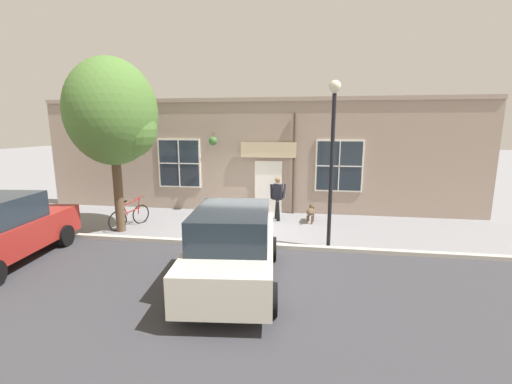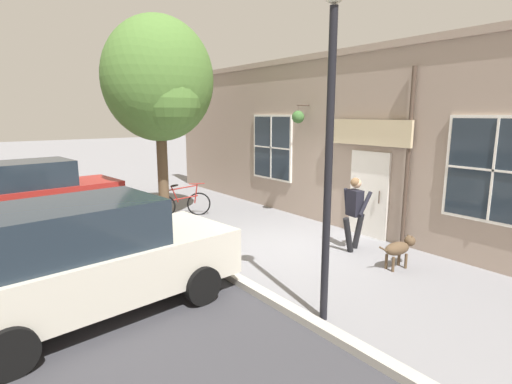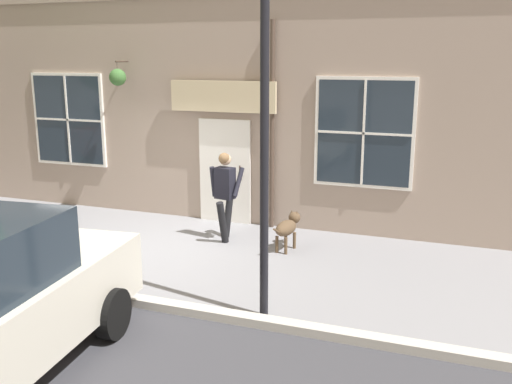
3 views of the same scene
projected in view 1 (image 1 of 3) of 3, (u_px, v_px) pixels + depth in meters
name	position (u px, v px, depth m)	size (l,w,h in m)	color
ground_plane	(244.00, 226.00, 12.03)	(90.00, 90.00, 0.00)	gray
curb_and_road	(185.00, 315.00, 6.35)	(10.10, 28.00, 0.12)	#B2ADA3
storefront_facade	(254.00, 156.00, 13.86)	(0.95, 18.00, 4.57)	gray
pedestrian_walking	(278.00, 194.00, 12.70)	(0.74, 0.61, 1.64)	black
dog_on_leash	(311.00, 211.00, 12.50)	(0.99, 0.37, 0.64)	brown
street_tree_by_curb	(115.00, 116.00, 10.79)	(3.05, 2.76, 5.59)	brown
leaning_bicycle	(130.00, 216.00, 11.95)	(1.64, 0.67, 1.00)	black
parked_car_mid_block	(233.00, 246.00, 7.53)	(4.46, 2.27, 1.75)	beige
street_lamp	(333.00, 141.00, 9.36)	(0.32, 0.32, 4.67)	black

